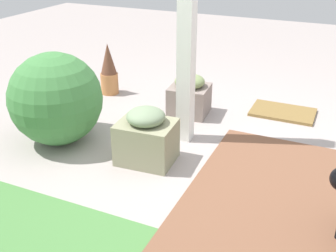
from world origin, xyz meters
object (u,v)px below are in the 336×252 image
round_shrub (56,99)px  stone_planter_nearest (189,96)px  porch_pillar (187,18)px  stone_planter_mid (146,137)px  terracotta_pot_spiky (109,70)px  doormat (283,112)px

round_shrub → stone_planter_nearest: bearing=-128.8°
porch_pillar → stone_planter_mid: size_ratio=4.59×
stone_planter_mid → round_shrub: size_ratio=0.59×
terracotta_pot_spiky → doormat: (-1.94, -0.23, -0.26)m
doormat → terracotta_pot_spiky: bearing=6.9°
stone_planter_mid → porch_pillar: bearing=-105.3°
round_shrub → terracotta_pot_spiky: bearing=-79.8°
stone_planter_mid → terracotta_pot_spiky: bearing=-47.7°
porch_pillar → stone_planter_mid: (0.14, 0.50, -0.87)m
stone_planter_nearest → terracotta_pot_spiky: 1.07m
terracotta_pot_spiky → round_shrub: bearing=100.2°
terracotta_pot_spiky → doormat: 1.98m
stone_planter_mid → terracotta_pot_spiky: terracotta_pot_spiky is taller
stone_planter_nearest → terracotta_pot_spiky: size_ratio=0.71×
stone_planter_nearest → stone_planter_mid: (-0.04, 1.04, 0.02)m
stone_planter_nearest → terracotta_pot_spiky: terracotta_pot_spiky is taller
porch_pillar → stone_planter_nearest: porch_pillar is taller
stone_planter_nearest → doormat: (-0.89, -0.40, -0.18)m
round_shrub → doormat: size_ratio=1.27×
porch_pillar → doormat: porch_pillar is taller
stone_planter_nearest → doormat: bearing=-155.9°
porch_pillar → stone_planter_mid: 1.01m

